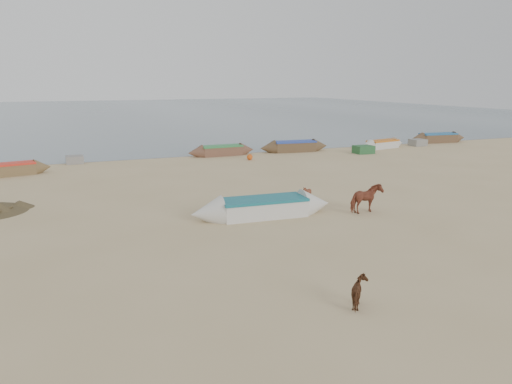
% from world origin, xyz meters
% --- Properties ---
extents(ground, '(140.00, 140.00, 0.00)m').
position_xyz_m(ground, '(0.00, 0.00, 0.00)').
color(ground, tan).
rests_on(ground, ground).
extents(sea, '(160.00, 160.00, 0.00)m').
position_xyz_m(sea, '(0.00, 82.00, 0.01)').
color(sea, slate).
rests_on(sea, ground).
extents(cow_adult, '(1.65, 0.96, 1.31)m').
position_xyz_m(cow_adult, '(4.65, 2.25, 0.65)').
color(cow_adult, brown).
rests_on(cow_adult, ground).
extents(calf_front, '(0.75, 0.67, 0.82)m').
position_xyz_m(calf_front, '(3.17, 5.09, 0.41)').
color(calf_front, brown).
rests_on(calf_front, ground).
extents(calf_right, '(0.82, 0.91, 0.80)m').
position_xyz_m(calf_right, '(-1.06, -5.80, 0.40)').
color(calf_right, '#542F1B').
rests_on(calf_right, ground).
extents(near_canoe, '(6.50, 1.84, 0.83)m').
position_xyz_m(near_canoe, '(0.10, 3.44, 0.41)').
color(near_canoe, silver).
rests_on(near_canoe, ground).
extents(waterline_canoes, '(49.31, 5.31, 0.93)m').
position_xyz_m(waterline_canoes, '(5.06, 21.02, 0.43)').
color(waterline_canoes, white).
rests_on(waterline_canoes, ground).
extents(beach_clutter, '(44.08, 4.80, 0.64)m').
position_xyz_m(beach_clutter, '(4.72, 19.47, 0.30)').
color(beach_clutter, '#357032').
rests_on(beach_clutter, ground).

